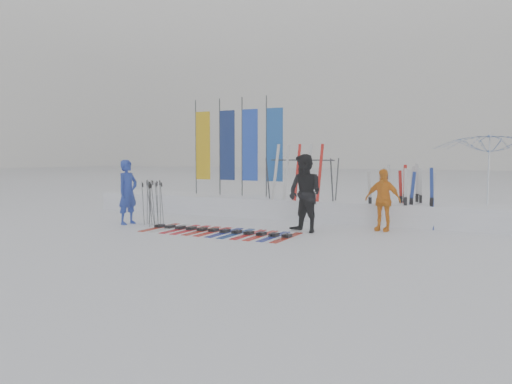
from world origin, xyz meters
The scene contains 11 objects.
ground centered at (0.00, 0.00, 0.00)m, with size 120.00×120.00×0.00m, color white.
snow_bank centered at (0.00, 4.60, 0.30)m, with size 14.00×1.60×0.60m, color white.
person_blue centered at (-3.60, 1.21, 0.90)m, with size 0.66×0.43×1.80m, color #1B349F.
person_black centered at (1.35, 2.03, 0.98)m, with size 0.95×0.74×1.95m, color black.
person_yellow centered at (3.04, 3.13, 0.79)m, with size 0.93×0.39×1.58m, color orange.
tent_canopy centered at (5.44, 5.03, 1.30)m, with size 2.82×2.88×2.59m, color white.
ski_row centered at (-0.55, 1.03, 0.04)m, with size 3.84×1.68×0.07m.
pole_cluster centered at (-2.92, 1.42, 0.60)m, with size 0.57×0.62×1.25m.
feather_flags centered at (-2.09, 4.80, 2.24)m, with size 3.34×0.19×3.20m.
ski_rack centered at (0.43, 4.20, 1.38)m, with size 2.04×0.80×1.23m.
upright_skis centered at (3.43, 4.28, 0.79)m, with size 1.71×0.94×1.70m.
Camera 1 is at (5.79, -9.60, 1.93)m, focal length 35.00 mm.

